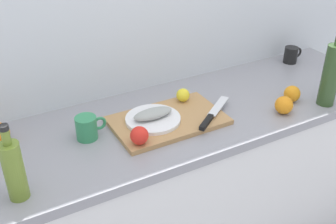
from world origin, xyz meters
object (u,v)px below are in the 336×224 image
Objects in this scene: lemon_0 at (183,95)px; wine_bottle at (331,74)px; fish_fillet at (153,114)px; olive_oil_bottle at (14,169)px; white_plate at (153,119)px; cutting_board at (168,120)px; coffee_mug_1 at (87,128)px; chef_knife at (211,116)px; coffee_mug_0 at (291,55)px.

lemon_0 is 0.16× the size of wine_bottle.
lemon_0 is (0.19, 0.08, -0.00)m from fish_fillet.
fish_fillet is 0.63× the size of olive_oil_bottle.
cutting_board is at bearing -12.31° from white_plate.
wine_bottle is at bearing -13.80° from coffee_mug_1.
chef_knife is at bearing -27.90° from cutting_board.
lemon_0 is 0.48× the size of coffee_mug_1.
white_plate is at bearing 0.00° from fish_fillet.
wine_bottle is at bearing -15.70° from fish_fillet.
lemon_0 is at bearing 62.69° from chef_knife.
wine_bottle is at bearing -114.50° from coffee_mug_0.
fish_fillet is at bearing 120.43° from chef_knife.
chef_knife is 2.25× the size of coffee_mug_0.
lemon_0 is at bearing 18.96° from olive_oil_bottle.
cutting_board is 0.18m from chef_knife.
olive_oil_bottle reaches higher than coffee_mug_0.
olive_oil_bottle reaches higher than coffee_mug_1.
lemon_0 is 0.22× the size of olive_oil_bottle.
olive_oil_bottle reaches higher than lemon_0.
chef_knife is at bearing -15.58° from coffee_mug_1.
chef_knife is 2.06× the size of coffee_mug_1.
coffee_mug_0 reaches higher than cutting_board.
olive_oil_bottle is 2.18× the size of coffee_mug_1.
lemon_0 reaches higher than chef_knife.
lemon_0 is 0.76m from coffee_mug_0.
wine_bottle is 2.94× the size of coffee_mug_1.
olive_oil_bottle is at bearing -165.73° from coffee_mug_0.
fish_fillet is 0.59m from olive_oil_bottle.
wine_bottle reaches higher than lemon_0.
fish_fillet is 0.96m from coffee_mug_0.
fish_fillet is at bearing -156.18° from lemon_0.
cutting_board is 4.10× the size of coffee_mug_0.
cutting_board is at bearing 164.00° from wine_bottle.
fish_fillet is 0.21m from lemon_0.
cutting_board is 0.07m from white_plate.
wine_bottle is (0.75, -0.21, 0.12)m from white_plate.
wine_bottle reaches higher than cutting_board.
coffee_mug_1 is at bearing 166.20° from wine_bottle.
fish_fillet reaches higher than white_plate.
fish_fillet is 0.47× the size of wine_bottle.
coffee_mug_0 is (0.88, 0.22, 0.03)m from cutting_board.
white_plate is at bearing 167.69° from cutting_board.
wine_bottle is at bearing -15.70° from white_plate.
olive_oil_bottle reaches higher than chef_knife.
cutting_board is 0.08m from fish_fillet.
coffee_mug_0 reaches higher than chef_knife.
coffee_mug_1 is at bearing 170.98° from cutting_board.
white_plate is 0.03m from fish_fillet.
cutting_board is at bearing -165.88° from coffee_mug_0.
chef_knife is 0.70× the size of wine_bottle.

